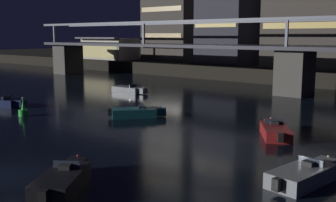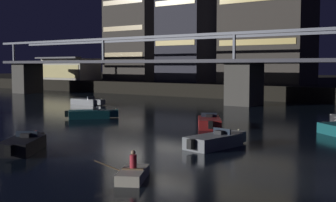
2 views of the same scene
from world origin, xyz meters
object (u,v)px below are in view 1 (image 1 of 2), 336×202
object	(u,v)px
speedboat_near_left	(129,90)
channel_buoy	(23,111)
speedboat_mid_left	(137,113)
waterfront_pavilion	(109,49)
speedboat_far_left	(2,103)
speedboat_far_center	(275,131)
speedboat_mid_center	(304,175)
speedboat_near_right	(63,180)
river_bridge	(295,58)

from	to	relation	value
speedboat_near_left	channel_buoy	size ratio (longest dim) A/B	2.97
speedboat_mid_left	channel_buoy	world-z (taller)	channel_buoy
waterfront_pavilion	speedboat_mid_left	bearing A→B (deg)	-39.86
speedboat_far_left	speedboat_far_center	bearing A→B (deg)	12.72
speedboat_mid_center	speedboat_far_center	world-z (taller)	same
speedboat_near_left	speedboat_near_right	bearing A→B (deg)	-50.64
channel_buoy	speedboat_near_left	bearing A→B (deg)	100.94
channel_buoy	speedboat_mid_center	bearing A→B (deg)	-0.98
river_bridge	speedboat_far_center	xyz separation A→B (m)	(7.37, -21.13, -4.12)
speedboat_mid_center	speedboat_far_left	size ratio (longest dim) A/B	1.04
river_bridge	speedboat_mid_left	bearing A→B (deg)	-103.53
waterfront_pavilion	speedboat_far_left	distance (m)	47.52
waterfront_pavilion	speedboat_far_center	distance (m)	63.31
speedboat_far_left	channel_buoy	distance (m)	6.38
speedboat_near_left	speedboat_mid_center	size ratio (longest dim) A/B	1.00
river_bridge	speedboat_near_left	xyz separation A→B (m)	(-16.96, -11.76, -4.12)
waterfront_pavilion	speedboat_near_right	size ratio (longest dim) A/B	2.61
waterfront_pavilion	speedboat_near_left	xyz separation A→B (m)	(29.53, -23.67, -4.02)
speedboat_mid_center	speedboat_mid_left	bearing A→B (deg)	159.63
waterfront_pavilion	speedboat_far_left	bearing A→B (deg)	-55.90
speedboat_near_right	speedboat_far_center	size ratio (longest dim) A/B	0.99
speedboat_near_right	speedboat_mid_left	world-z (taller)	same
speedboat_near_right	speedboat_far_center	distance (m)	16.41
waterfront_pavilion	channel_buoy	distance (m)	52.30
speedboat_near_left	speedboat_far_center	bearing A→B (deg)	-21.07
speedboat_far_center	speedboat_mid_left	bearing A→B (deg)	-174.33
channel_buoy	speedboat_far_left	bearing A→B (deg)	167.91
waterfront_pavilion	speedboat_near_right	world-z (taller)	waterfront_pavilion
river_bridge	speedboat_mid_center	world-z (taller)	river_bridge
speedboat_far_left	channel_buoy	bearing A→B (deg)	-12.09
speedboat_mid_left	speedboat_mid_center	bearing A→B (deg)	-20.37
river_bridge	speedboat_near_left	bearing A→B (deg)	-145.27
speedboat_far_left	speedboat_far_center	size ratio (longest dim) A/B	1.05
speedboat_mid_left	speedboat_far_left	bearing A→B (deg)	-161.39
speedboat_far_center	channel_buoy	world-z (taller)	channel_buoy
river_bridge	speedboat_far_left	distance (m)	34.05
speedboat_mid_left	channel_buoy	distance (m)	10.39
waterfront_pavilion	channel_buoy	world-z (taller)	waterfront_pavilion
speedboat_near_left	speedboat_far_center	size ratio (longest dim) A/B	1.09
river_bridge	speedboat_near_left	distance (m)	21.05
speedboat_near_right	river_bridge	bearing A→B (deg)	95.96
channel_buoy	speedboat_near_right	bearing A→B (deg)	-25.89
speedboat_near_right	speedboat_mid_center	world-z (taller)	same
speedboat_near_left	speedboat_far_left	distance (m)	15.82
speedboat_far_center	speedboat_far_left	bearing A→B (deg)	-167.28
river_bridge	speedboat_far_left	bearing A→B (deg)	-126.15
waterfront_pavilion	speedboat_far_center	bearing A→B (deg)	-31.53
waterfront_pavilion	speedboat_near_left	bearing A→B (deg)	-38.72
speedboat_near_left	speedboat_mid_center	xyz separation A→B (m)	(29.57, -17.32, 0.00)
speedboat_near_right	speedboat_mid_left	xyz separation A→B (m)	(-9.27, 14.76, 0.00)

